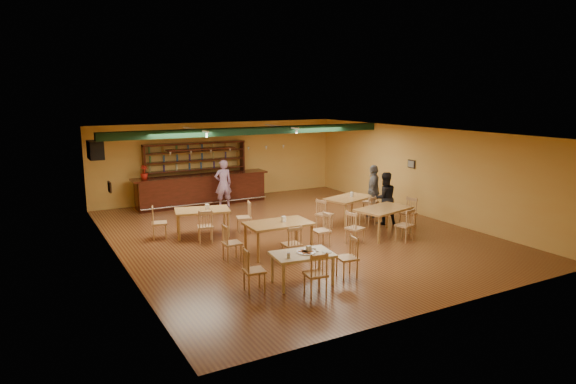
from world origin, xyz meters
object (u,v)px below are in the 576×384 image
dining_table_c (278,238)px  dining_table_b (349,209)px  bar_counter (202,190)px  dining_table_a (203,222)px  near_table (302,269)px  patron_bar (223,184)px  patron_right_a (384,198)px  dining_table_d (383,222)px

dining_table_c → dining_table_b: bearing=29.7°
bar_counter → dining_table_a: bar_counter is taller
dining_table_b → bar_counter: bearing=107.3°
near_table → patron_bar: patron_bar is taller
near_table → patron_right_a: bearing=40.0°
bar_counter → dining_table_b: (3.34, -4.71, -0.17)m
patron_bar → bar_counter: bearing=-53.8°
patron_bar → dining_table_c: bearing=85.8°
dining_table_c → patron_right_a: 4.52m
dining_table_a → dining_table_b: (4.72, -0.72, 0.01)m
dining_table_c → patron_right_a: (4.37, 1.08, 0.42)m
dining_table_a → near_table: bearing=-69.0°
patron_bar → patron_right_a: 5.92m
bar_counter → dining_table_d: bearing=-63.7°
dining_table_d → near_table: 4.55m
bar_counter → near_table: (-0.76, -8.72, -0.22)m
bar_counter → patron_right_a: 6.90m
near_table → dining_table_a: bearing=104.2°
bar_counter → near_table: bar_counter is taller
bar_counter → dining_table_b: bearing=-54.7°
dining_table_d → patron_bar: size_ratio=0.94×
dining_table_a → patron_bar: size_ratio=0.89×
dining_table_a → dining_table_d: 5.29m
dining_table_d → patron_right_a: bearing=35.7°
dining_table_b → dining_table_c: bearing=-170.3°
dining_table_c → patron_bar: bearing=84.5°
patron_bar → near_table: bearing=84.0°
patron_right_a → dining_table_c: bearing=28.9°
dining_table_a → dining_table_b: size_ratio=0.97×
dining_table_d → patron_right_a: patron_right_a is taller
dining_table_c → patron_right_a: bearing=15.8°
dining_table_d → near_table: (-4.00, -2.16, -0.06)m
dining_table_a → near_table: size_ratio=1.19×
dining_table_a → dining_table_d: bearing=-15.5°
dining_table_a → patron_right_a: patron_right_a is taller
dining_table_a → dining_table_c: bearing=-52.5°
dining_table_d → patron_right_a: size_ratio=0.99×
bar_counter → dining_table_a: 4.23m
dining_table_b → dining_table_d: (-0.09, -1.85, 0.01)m
bar_counter → patron_bar: 1.03m
dining_table_d → patron_right_a: (0.89, 1.05, 0.42)m
patron_bar → dining_table_a: bearing=62.2°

